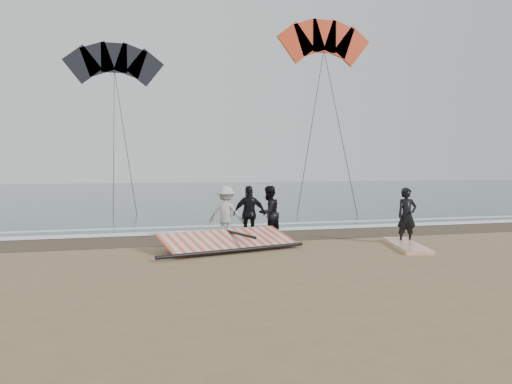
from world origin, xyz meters
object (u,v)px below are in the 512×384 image
man_main (407,216)px  sail_rig (225,242)px  board_cream (226,239)px  board_white (406,245)px

man_main → sail_rig: size_ratio=0.40×
man_main → board_cream: (-5.21, 2.22, -0.82)m
sail_rig → man_main: bearing=-5.7°
board_cream → man_main: bearing=-32.7°
board_cream → sail_rig: size_ratio=0.61×
board_white → sail_rig: sail_rig is taller
board_cream → sail_rig: (-0.38, -1.67, 0.14)m
board_white → sail_rig: size_ratio=0.63×
man_main → board_white: bearing=-119.9°
man_main → board_cream: size_ratio=0.66×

